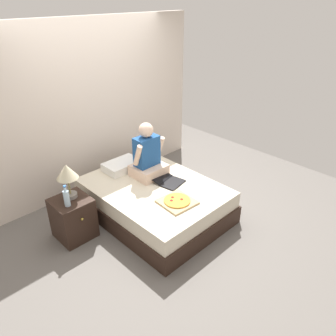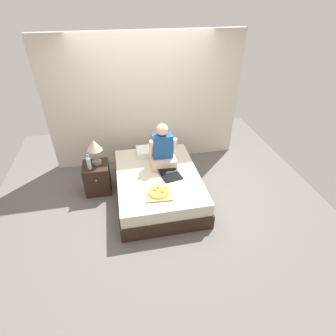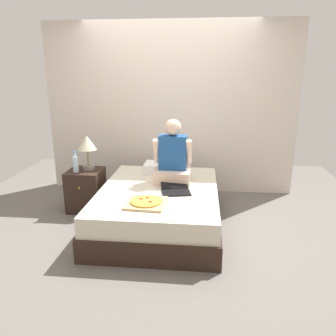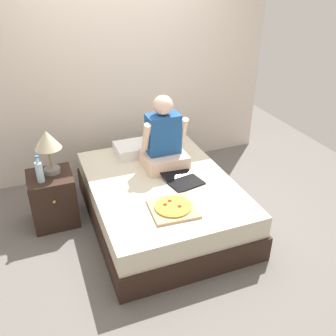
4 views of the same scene
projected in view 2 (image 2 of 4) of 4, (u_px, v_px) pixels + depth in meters
The scene contains 10 objects.
ground_plane at pixel (158, 195), 4.70m from camera, with size 5.71×5.71×0.00m, color #66605B.
wall_back at pixel (146, 102), 5.04m from camera, with size 3.71×0.12×2.50m, color beige.
bed at pixel (158, 185), 4.57m from camera, with size 1.41×1.90×0.47m.
nightstand_left at pixel (97, 178), 4.68m from camera, with size 0.44×0.47×0.55m.
lamp_on_left_nightstand at pixel (94, 147), 4.38m from camera, with size 0.26×0.26×0.45m.
water_bottle at pixel (89, 163), 4.37m from camera, with size 0.07×0.07×0.28m.
pillow at pixel (151, 151), 4.94m from camera, with size 0.52×0.34×0.12m, color white.
person_seated at pixel (163, 151), 4.52m from camera, with size 0.47×0.40×0.78m.
laptop at pixel (170, 174), 4.39m from camera, with size 0.39×0.47×0.07m.
pizza_box at pixel (159, 193), 4.01m from camera, with size 0.43×0.43×0.05m.
Camera 2 is at (-0.54, -3.55, 3.08)m, focal length 28.00 mm.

